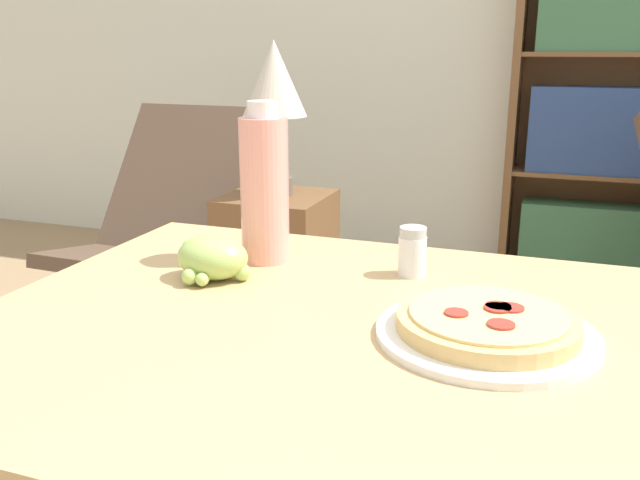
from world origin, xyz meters
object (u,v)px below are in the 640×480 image
Objects in this scene: grape_bunch at (212,258)px; salt_shaker at (412,252)px; table_lamp at (274,86)px; lounge_chair_near at (161,270)px; side_table at (278,283)px; drink_bottle at (264,187)px; bookshelf at (604,126)px; pizza_on_plate at (487,327)px.

salt_shaker is (0.28, 0.12, 0.01)m from grape_bunch.
lounge_chair_near is at bearing 173.45° from table_lamp.
salt_shaker is at bearing -40.90° from lounge_chair_near.
grape_bunch reaches higher than side_table.
lounge_chair_near is at bearing 130.54° from drink_bottle.
drink_bottle is at bearing 72.44° from grape_bunch.
table_lamp is at bearing -130.24° from bookshelf.
grape_bunch is at bearing -71.03° from table_lamp.
salt_shaker is at bearing -56.83° from side_table.
pizza_on_plate is 2.32× the size of grape_bunch.
lounge_chair_near is 0.87m from table_lamp.
bookshelf reaches higher than lounge_chair_near.
lounge_chair_near reaches higher than grape_bunch.
drink_bottle is 0.30× the size of lounge_chair_near.
bookshelf is at bearing 84.71° from pizza_on_plate.
pizza_on_plate is 0.43× the size of side_table.
drink_bottle is at bearing -104.98° from bookshelf.
lounge_chair_near reaches higher than salt_shaker.
bookshelf reaches higher than grape_bunch.
pizza_on_plate is 1.03× the size of drink_bottle.
lounge_chair_near is 0.54× the size of bookshelf.
side_table is (-0.68, 1.05, -0.49)m from salt_shaker.
pizza_on_plate is at bearing -56.68° from table_lamp.
grape_bunch is 0.44× the size of drink_bottle.
drink_bottle reaches higher than pizza_on_plate.
drink_bottle is 1.27m from side_table.
lounge_chair_near is 2.02m from bookshelf.
lounge_chair_near is at bearing -142.85° from bookshelf.
side_table is (0.51, -0.06, 0.03)m from lounge_chair_near.
drink_bottle is (0.04, 0.12, 0.09)m from grape_bunch.
salt_shaker is 0.05× the size of bookshelf.
pizza_on_plate is at bearing -55.93° from salt_shaker.
salt_shaker is (0.25, 0.00, -0.08)m from drink_bottle.
lounge_chair_near is at bearing 126.66° from grape_bunch.
side_table is at bearing 123.17° from salt_shaker.
pizza_on_plate is at bearing -56.68° from side_table.
grape_bunch is at bearing -105.11° from bookshelf.
lounge_chair_near is (-1.33, 1.31, -0.49)m from pizza_on_plate.
side_table is (-0.40, 1.17, -0.48)m from grape_bunch.
drink_bottle reaches higher than grape_bunch.
pizza_on_plate is 0.31× the size of lounge_chair_near.
table_lamp reaches higher than grape_bunch.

